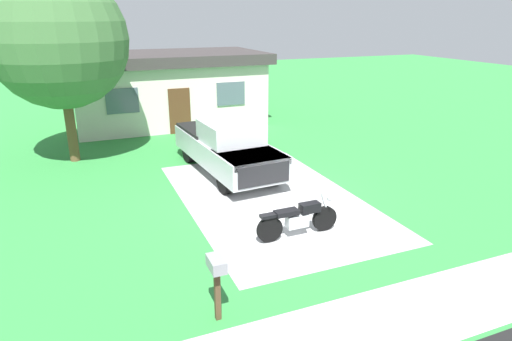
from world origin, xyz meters
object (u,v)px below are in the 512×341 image
pickup_truck (226,146)px  motorcycle (299,219)px  neighbor_house (168,87)px  mailbox (217,272)px  shade_tree (59,40)px

pickup_truck → motorcycle: bearing=-88.9°
pickup_truck → neighbor_house: (-0.24, 8.51, 0.84)m
mailbox → neighbor_house: bearing=81.2°
neighbor_house → mailbox: bearing=-98.8°
pickup_truck → shade_tree: size_ratio=0.84×
motorcycle → mailbox: (-2.85, -2.33, 0.51)m
motorcycle → neighbor_house: bearing=91.4°
mailbox → neighbor_house: (2.51, 16.12, 0.81)m
motorcycle → mailbox: mailbox is taller
motorcycle → pickup_truck: bearing=91.1°
pickup_truck → mailbox: (-2.75, -7.61, 0.03)m
shade_tree → neighbor_house: shade_tree is taller
shade_tree → neighbor_house: (4.70, 5.08, -2.64)m
neighbor_house → pickup_truck: bearing=-88.4°
motorcycle → neighbor_house: 13.85m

